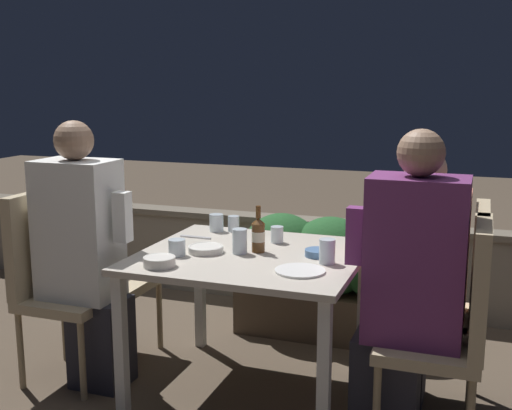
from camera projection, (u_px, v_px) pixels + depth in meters
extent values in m
plane|color=brown|center=(251.00, 391.00, 3.17)|extent=(16.00, 16.00, 0.00)
cube|color=gray|center=(319.00, 265.00, 4.37)|extent=(9.00, 0.14, 0.55)
cube|color=#706656|center=(320.00, 222.00, 4.31)|extent=(9.00, 0.18, 0.04)
cube|color=#BCB2A3|center=(251.00, 256.00, 3.04)|extent=(1.03, 0.95, 0.03)
cube|color=silver|center=(121.00, 347.00, 2.87)|extent=(0.05, 0.05, 0.67)
cube|color=silver|center=(324.00, 379.00, 2.56)|extent=(0.05, 0.05, 0.67)
cube|color=silver|center=(200.00, 290.00, 3.65)|extent=(0.05, 0.05, 0.67)
cube|color=silver|center=(363.00, 309.00, 3.34)|extent=(0.05, 0.05, 0.67)
cube|color=brown|center=(329.00, 313.00, 3.84)|extent=(1.10, 0.36, 0.28)
ellipsoid|color=#235628|center=(282.00, 252.00, 3.88)|extent=(0.50, 0.47, 0.47)
ellipsoid|color=#235628|center=(331.00, 256.00, 3.78)|extent=(0.50, 0.47, 0.47)
ellipsoid|color=#235628|center=(382.00, 261.00, 3.68)|extent=(0.50, 0.47, 0.47)
cube|color=tan|center=(71.00, 300.00, 3.23)|extent=(0.42, 0.42, 0.05)
cube|color=tan|center=(37.00, 242.00, 3.23)|extent=(0.06, 0.42, 0.52)
cylinder|color=#9E8966|center=(21.00, 350.00, 3.16)|extent=(0.03, 0.03, 0.40)
cylinder|color=#9E8966|center=(82.00, 361.00, 3.04)|extent=(0.03, 0.03, 0.40)
cylinder|color=#9E8966|center=(65.00, 325.00, 3.49)|extent=(0.03, 0.03, 0.40)
cylinder|color=#9E8966|center=(122.00, 333.00, 3.37)|extent=(0.03, 0.03, 0.40)
cube|color=#282833|center=(102.00, 342.00, 3.21)|extent=(0.27, 0.23, 0.45)
cube|color=white|center=(79.00, 230.00, 3.13)|extent=(0.38, 0.26, 0.68)
cube|color=white|center=(122.00, 217.00, 3.03)|extent=(0.07, 0.07, 0.24)
sphere|color=#99755B|center=(74.00, 140.00, 3.05)|extent=(0.19, 0.19, 0.19)
cube|color=tan|center=(114.00, 283.00, 3.50)|extent=(0.42, 0.42, 0.05)
cube|color=tan|center=(82.00, 230.00, 3.50)|extent=(0.06, 0.42, 0.52)
cylinder|color=#9E8966|center=(68.00, 329.00, 3.43)|extent=(0.03, 0.03, 0.40)
cylinder|color=#9E8966|center=(127.00, 338.00, 3.31)|extent=(0.03, 0.03, 0.40)
cylinder|color=#9E8966|center=(105.00, 307.00, 3.76)|extent=(0.03, 0.03, 0.40)
cylinder|color=#9E8966|center=(160.00, 315.00, 3.64)|extent=(0.03, 0.03, 0.40)
cube|color=tan|center=(429.00, 347.00, 2.65)|extent=(0.42, 0.42, 0.05)
cube|color=tan|center=(480.00, 287.00, 2.53)|extent=(0.06, 0.42, 0.52)
cylinder|color=#9E8966|center=(376.00, 410.00, 2.59)|extent=(0.03, 0.03, 0.40)
cylinder|color=#9E8966|center=(389.00, 373.00, 2.92)|extent=(0.03, 0.03, 0.40)
cylinder|color=#9E8966|center=(472.00, 385.00, 2.80)|extent=(0.03, 0.03, 0.40)
cube|color=#282833|center=(386.00, 386.00, 2.74)|extent=(0.28, 0.23, 0.45)
cube|color=#6B2D66|center=(416.00, 260.00, 2.60)|extent=(0.39, 0.26, 0.68)
cube|color=#6B2D66|center=(355.00, 235.00, 2.67)|extent=(0.07, 0.07, 0.24)
sphere|color=#99755B|center=(421.00, 153.00, 2.52)|extent=(0.19, 0.19, 0.19)
cube|color=tan|center=(433.00, 319.00, 2.97)|extent=(0.42, 0.42, 0.05)
cube|color=tan|center=(479.00, 264.00, 2.85)|extent=(0.06, 0.42, 0.52)
cylinder|color=#9E8966|center=(387.00, 374.00, 2.90)|extent=(0.03, 0.03, 0.40)
cylinder|color=#9E8966|center=(470.00, 387.00, 2.78)|extent=(0.03, 0.03, 0.40)
cylinder|color=#9E8966|center=(397.00, 344.00, 3.23)|extent=(0.03, 0.03, 0.40)
cylinder|color=#9E8966|center=(472.00, 354.00, 3.12)|extent=(0.03, 0.03, 0.40)
cube|color=#282833|center=(394.00, 354.00, 3.06)|extent=(0.29, 0.23, 0.45)
cube|color=#E07A66|center=(421.00, 252.00, 2.93)|extent=(0.41, 0.26, 0.57)
cube|color=#E07A66|center=(367.00, 233.00, 3.00)|extent=(0.07, 0.07, 0.24)
sphere|color=beige|center=(425.00, 169.00, 2.86)|extent=(0.19, 0.19, 0.19)
cylinder|color=brown|center=(258.00, 238.00, 3.05)|extent=(0.06, 0.06, 0.14)
cylinder|color=beige|center=(258.00, 236.00, 3.04)|extent=(0.06, 0.06, 0.05)
cone|color=brown|center=(258.00, 221.00, 3.03)|extent=(0.06, 0.06, 0.03)
cylinder|color=brown|center=(258.00, 212.00, 3.02)|extent=(0.02, 0.02, 0.06)
cylinder|color=white|center=(300.00, 271.00, 2.74)|extent=(0.22, 0.22, 0.01)
cylinder|color=silver|center=(206.00, 249.00, 3.05)|extent=(0.17, 0.17, 0.03)
torus|color=silver|center=(206.00, 247.00, 3.05)|extent=(0.17, 0.17, 0.01)
cylinder|color=#4C709E|center=(318.00, 253.00, 2.98)|extent=(0.12, 0.12, 0.03)
torus|color=#4C709E|center=(318.00, 250.00, 2.98)|extent=(0.12, 0.12, 0.01)
cylinder|color=silver|center=(159.00, 262.00, 2.81)|extent=(0.14, 0.14, 0.04)
torus|color=silver|center=(159.00, 258.00, 2.81)|extent=(0.14, 0.14, 0.01)
cylinder|color=silver|center=(234.00, 224.00, 3.47)|extent=(0.06, 0.06, 0.08)
cylinder|color=silver|center=(177.00, 247.00, 2.99)|extent=(0.08, 0.08, 0.08)
cylinder|color=silver|center=(327.00, 251.00, 2.85)|extent=(0.07, 0.07, 0.11)
cylinder|color=silver|center=(240.00, 241.00, 3.02)|extent=(0.07, 0.07, 0.12)
cylinder|color=silver|center=(216.00, 223.00, 3.47)|extent=(0.08, 0.08, 0.09)
cylinder|color=silver|center=(277.00, 235.00, 3.23)|extent=(0.06, 0.06, 0.08)
cube|color=silver|center=(196.00, 237.00, 3.33)|extent=(0.17, 0.02, 0.01)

